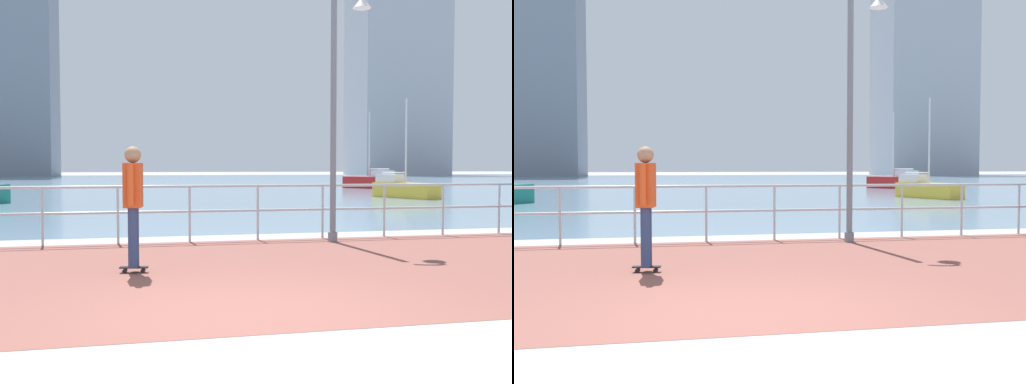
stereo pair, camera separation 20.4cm
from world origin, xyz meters
The scene contains 10 objects.
ground centered at (0.00, 40.00, 0.00)m, with size 220.00×220.00×0.00m, color #9E9EA3.
brick_paving centered at (0.00, 2.65, 0.00)m, with size 28.00×6.47×0.01m, color brown.
harbor_water centered at (0.00, 50.89, 0.00)m, with size 180.00×88.00×0.00m, color #6B899E.
waterfront_railing centered at (0.00, 5.89, 0.79)m, with size 25.25×0.06×1.15m.
lamppost centered at (2.95, 5.21, 3.05)m, with size 0.75×0.54×5.51m.
skateboarder centered at (-1.10, 2.72, 1.09)m, with size 0.41×0.56×1.80m.
sailboat_ivory centered at (14.93, 31.21, 0.51)m, with size 2.86×3.86×5.29m.
sailboat_navy centered at (11.66, 19.81, 0.46)m, with size 2.22×3.55×4.78m.
tower_concrete centered at (-18.95, 89.26, 21.08)m, with size 11.75×11.89×43.84m.
tower_glass centered at (46.15, 91.37, 19.54)m, with size 16.24×11.21×40.75m.
Camera 2 is at (-0.89, -5.53, 1.52)m, focal length 39.85 mm.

